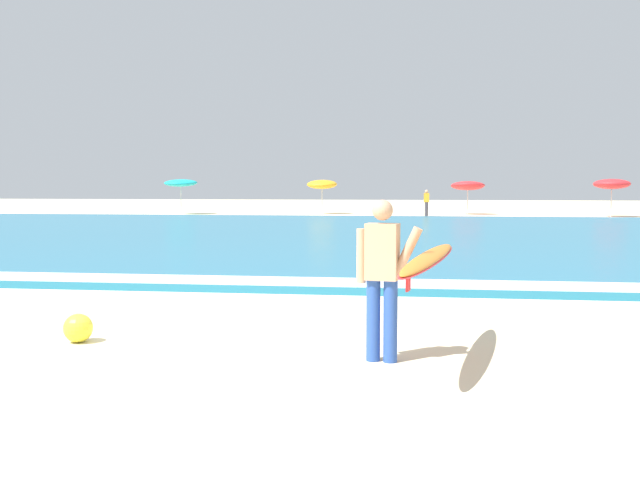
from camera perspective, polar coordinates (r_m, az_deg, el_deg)
The scene contains 10 objects.
ground_plane at distance 8.51m, azimuth -11.17°, elevation -8.44°, with size 160.00×160.00×0.00m, color beige.
sea at distance 26.18m, azimuth 1.70°, elevation 0.48°, with size 120.00×28.00×0.14m, color teal.
surf_foam at distance 12.98m, azimuth -4.44°, elevation -3.27°, with size 120.00×1.17×0.01m, color white.
surfer_with_board at distance 7.52m, azimuth 6.80°, elevation -2.10°, with size 1.16×2.96×1.73m.
beach_umbrella_0 at distance 46.27m, azimuth -11.09°, elevation 4.50°, with size 2.09×2.11×2.28m.
beach_umbrella_1 at distance 46.04m, azimuth 0.16°, elevation 4.47°, with size 1.94×1.98×2.25m.
beach_umbrella_2 at distance 45.92m, azimuth 11.75°, elevation 4.28°, with size 2.12×2.16×2.18m.
beach_umbrella_3 at distance 44.93m, azimuth 22.32°, elevation 4.17°, with size 2.08×2.08×2.23m.
beachgoer_near_row_left at distance 43.10m, azimuth 8.52°, elevation 3.02°, with size 0.32×0.20×1.58m.
beach_ball at distance 9.06m, azimuth -18.79°, elevation -6.69°, with size 0.35×0.35×0.35m, color yellow.
Camera 1 is at (2.70, -7.85, 1.89)m, focal length 39.98 mm.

